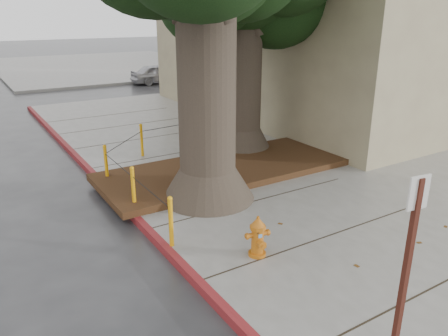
# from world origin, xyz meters

# --- Properties ---
(ground) EXTENTS (140.00, 140.00, 0.00)m
(ground) POSITION_xyz_m (0.00, 0.00, 0.00)
(ground) COLOR #28282B
(ground) RESTS_ON ground
(sidewalk_main) EXTENTS (16.00, 26.00, 0.15)m
(sidewalk_main) POSITION_xyz_m (6.00, 2.50, 0.07)
(sidewalk_main) COLOR slate
(sidewalk_main) RESTS_ON ground
(sidewalk_far) EXTENTS (16.00, 20.00, 0.15)m
(sidewalk_far) POSITION_xyz_m (6.00, 30.00, 0.07)
(sidewalk_far) COLOR slate
(sidewalk_far) RESTS_ON ground
(curb_red) EXTENTS (0.14, 26.00, 0.16)m
(curb_red) POSITION_xyz_m (-2.00, 2.50, 0.07)
(curb_red) COLOR maroon
(curb_red) RESTS_ON ground
(planter_bed) EXTENTS (6.40, 2.60, 0.16)m
(planter_bed) POSITION_xyz_m (0.90, 3.90, 0.23)
(planter_bed) COLOR black
(planter_bed) RESTS_ON sidewalk_main
(building_side_white) EXTENTS (10.00, 10.00, 9.00)m
(building_side_white) POSITION_xyz_m (16.00, 26.00, 4.50)
(building_side_white) COLOR silver
(building_side_white) RESTS_ON ground
(bollard_ring) EXTENTS (3.79, 5.39, 0.95)m
(bollard_ring) POSITION_xyz_m (-0.87, 4.38, 0.66)
(bollard_ring) COLOR #F9A50D
(bollard_ring) RESTS_ON sidewalk_main
(fire_hydrant) EXTENTS (0.38, 0.36, 0.72)m
(fire_hydrant) POSITION_xyz_m (-0.81, 0.14, 0.50)
(fire_hydrant) COLOR #C96914
(fire_hydrant) RESTS_ON sidewalk_main
(signpost) EXTENTS (0.24, 0.07, 2.47)m
(signpost) POSITION_xyz_m (-1.18, -2.83, 1.55)
(signpost) COLOR #471911
(signpost) RESTS_ON sidewalk_main
(car_silver) EXTENTS (3.38, 1.45, 1.14)m
(car_silver) POSITION_xyz_m (5.96, 19.48, 0.57)
(car_silver) COLOR #B4B3B9
(car_silver) RESTS_ON ground
(car_red) EXTENTS (3.74, 1.58, 1.20)m
(car_red) POSITION_xyz_m (7.98, 19.73, 0.60)
(car_red) COLOR maroon
(car_red) RESTS_ON ground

